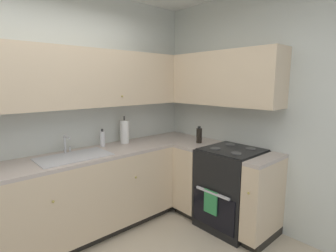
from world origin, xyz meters
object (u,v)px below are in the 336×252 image
at_px(soap_bottle, 103,139).
at_px(paper_towel_roll, 125,131).
at_px(oven_range, 231,188).
at_px(oil_bottle, 199,135).

xyz_separation_m(soap_bottle, paper_towel_roll, (0.29, -0.02, 0.05)).
xyz_separation_m(oven_range, oil_bottle, (-0.02, 0.49, 0.54)).
xyz_separation_m(soap_bottle, oil_bottle, (0.98, -0.65, 0.00)).
height_order(soap_bottle, paper_towel_roll, paper_towel_roll).
distance_m(soap_bottle, paper_towel_roll, 0.30).
height_order(oven_range, oil_bottle, oil_bottle).
relative_size(oven_range, soap_bottle, 5.07).
distance_m(oven_range, paper_towel_roll, 1.44).
relative_size(oven_range, paper_towel_roll, 3.05).
distance_m(oven_range, soap_bottle, 1.60).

